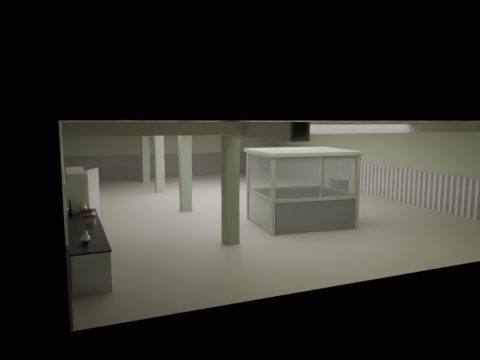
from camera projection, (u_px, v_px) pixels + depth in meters
name	position (u px, v px, depth m)	size (l,w,h in m)	color
floor	(234.00, 202.00, 19.15)	(20.00, 20.00, 0.00)	beige
ceiling	(234.00, 121.00, 18.66)	(14.00, 20.00, 0.02)	beige
wall_back	(178.00, 149.00, 28.07)	(14.00, 0.02, 3.60)	#8CA181
wall_front	(396.00, 200.00, 9.75)	(14.00, 0.02, 3.60)	#8CA181
wall_left	(63.00, 169.00, 16.26)	(0.02, 20.00, 3.60)	#8CA181
wall_right	(363.00, 157.00, 21.55)	(0.02, 20.00, 3.60)	#8CA181
wainscot_left	(66.00, 196.00, 16.41)	(0.05, 19.90, 1.50)	silver
wainscot_right	(362.00, 178.00, 21.68)	(0.05, 19.90, 1.50)	silver
wainscot_back	(178.00, 165.00, 28.19)	(13.90, 0.05, 1.50)	silver
girder	(178.00, 127.00, 17.75)	(0.45, 19.90, 0.40)	silver
beam_a	(334.00, 128.00, 11.82)	(13.90, 0.35, 0.32)	silver
beam_b	(290.00, 127.00, 14.11)	(13.90, 0.35, 0.32)	silver
beam_c	(258.00, 126.00, 16.40)	(13.90, 0.35, 0.32)	silver
beam_d	(234.00, 125.00, 18.69)	(13.90, 0.35, 0.32)	silver
beam_e	(215.00, 125.00, 20.98)	(13.90, 0.35, 0.32)	silver
beam_f	(200.00, 125.00, 23.27)	(13.90, 0.35, 0.32)	silver
beam_g	(188.00, 125.00, 25.56)	(13.90, 0.35, 0.32)	silver
column_a	(230.00, 183.00, 12.47)	(0.42, 0.42, 3.60)	#8FA283
column_b	(185.00, 167.00, 17.05)	(0.42, 0.42, 3.60)	#8FA283
column_c	(159.00, 157.00, 21.63)	(0.42, 0.42, 3.60)	#8FA283
column_d	(145.00, 152.00, 25.29)	(0.42, 0.42, 3.60)	#8FA283
hook_rail	(67.00, 202.00, 9.32)	(0.02, 0.02, 1.20)	black
pendant_front	(303.00, 138.00, 14.35)	(0.44, 0.44, 0.22)	#304030
pendant_mid	(240.00, 134.00, 19.39)	(0.44, 0.44, 0.22)	#304030
pendant_back	(206.00, 131.00, 23.97)	(0.44, 0.44, 0.22)	#304030
prep_counter	(86.00, 244.00, 11.03)	(0.83, 4.74, 0.91)	#BCBBC0
pitcher_near	(86.00, 238.00, 9.36)	(0.20, 0.23, 0.30)	#BCBBC0
pitcher_far	(84.00, 208.00, 12.58)	(0.21, 0.25, 0.31)	#BCBBC0
veg_colander	(88.00, 213.00, 12.24)	(0.44, 0.44, 0.20)	#45464B
orange_bowl	(91.00, 223.00, 11.22)	(0.24, 0.24, 0.09)	#B2B2B7
skillet_near	(71.00, 212.00, 9.29)	(0.28, 0.28, 0.04)	black
skillet_far	(71.00, 212.00, 9.34)	(0.27, 0.27, 0.04)	black
walkin_cooler	(78.00, 204.00, 13.58)	(0.89, 2.12, 1.94)	white
guard_booth	(300.00, 174.00, 14.91)	(3.50, 3.06, 2.62)	#A1B893
filing_cabinet	(338.00, 198.00, 16.21)	(0.47, 0.67, 1.45)	#616655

